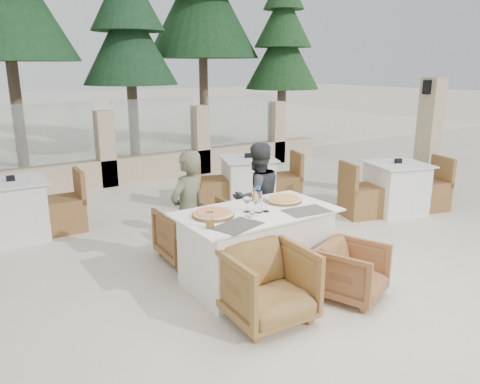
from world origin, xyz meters
TOP-DOWN VIEW (x-y plane):
  - ground at (0.00, 0.00)m, footprint 80.00×80.00m
  - sand_patch at (0.00, 14.00)m, footprint 30.00×16.00m
  - perimeter_wall_far at (0.00, 4.80)m, footprint 10.00×0.34m
  - lantern_pillar at (4.20, 1.00)m, footprint 0.34×0.34m
  - pine_mid_left at (-1.00, 7.50)m, footprint 2.86×2.86m
  - pine_centre at (1.50, 7.20)m, footprint 2.20×2.20m
  - pine_mid_right at (3.80, 7.80)m, footprint 2.99×2.99m
  - pine_far_right at (5.50, 6.50)m, footprint 1.98×1.98m
  - dining_table at (-0.06, -0.04)m, footprint 1.60×0.90m
  - placemat_near_left at (-0.47, -0.31)m, footprint 0.52×0.42m
  - placemat_near_right at (0.36, -0.32)m, footprint 0.48×0.35m
  - pizza_left at (-0.51, 0.05)m, footprint 0.44×0.44m
  - pizza_right at (0.37, 0.06)m, footprint 0.45×0.45m
  - water_bottle at (-0.08, -0.09)m, footprint 0.09×0.09m
  - wine_glass_centre at (-0.16, -0.01)m, footprint 0.08×0.08m
  - wine_glass_near at (0.01, -0.11)m, footprint 0.10×0.10m
  - beer_glass_left at (-0.70, -0.22)m, footprint 0.09×0.09m
  - beer_glass_right at (0.14, 0.27)m, footprint 0.09×0.09m
  - olive_dish at (-0.22, -0.19)m, footprint 0.12×0.12m
  - armchair_far_left at (-0.35, 0.90)m, footprint 0.67×0.69m
  - armchair_far_right at (0.45, 0.70)m, footprint 0.74×0.76m
  - armchair_near_left at (-0.42, -0.70)m, footprint 0.75×0.77m
  - armchair_near_right at (0.51, -0.83)m, footprint 0.75×0.76m
  - diner_left at (-0.49, 0.62)m, footprint 0.56×0.46m
  - diner_right at (0.49, 0.70)m, footprint 0.68×0.55m
  - bg_table_a at (-1.90, 2.73)m, footprint 1.68×0.90m
  - bg_table_b at (1.48, 2.33)m, footprint 1.82×1.32m
  - bg_table_c at (3.10, 0.72)m, footprint 1.80×1.25m

SIDE VIEW (x-z plane):
  - ground at x=0.00m, z-range 0.00..0.00m
  - sand_patch at x=0.00m, z-range 0.00..0.01m
  - armchair_near_right at x=0.51m, z-range 0.00..0.54m
  - armchair_far_left at x=-0.35m, z-range 0.00..0.60m
  - armchair_near_left at x=-0.42m, z-range 0.00..0.67m
  - armchair_far_right at x=0.45m, z-range 0.00..0.67m
  - dining_table at x=-0.06m, z-range 0.00..0.77m
  - bg_table_a at x=-1.90m, z-range 0.00..0.77m
  - bg_table_b at x=1.48m, z-range 0.00..0.77m
  - bg_table_c at x=3.10m, z-range 0.00..0.77m
  - diner_right at x=0.49m, z-range 0.00..1.31m
  - diner_left at x=-0.49m, z-range 0.00..1.33m
  - placemat_near_left at x=-0.47m, z-range 0.77..0.77m
  - placemat_near_right at x=0.36m, z-range 0.77..0.77m
  - olive_dish at x=-0.22m, z-range 0.77..0.81m
  - pizza_right at x=0.37m, z-range 0.77..0.82m
  - pizza_left at x=-0.51m, z-range 0.77..0.82m
  - perimeter_wall_far at x=0.00m, z-range 0.00..1.60m
  - beer_glass_right at x=0.14m, z-range 0.77..0.91m
  - beer_glass_left at x=-0.70m, z-range 0.77..0.92m
  - wine_glass_centre at x=-0.16m, z-range 0.77..0.95m
  - wine_glass_near at x=0.01m, z-range 0.77..0.95m
  - water_bottle at x=-0.08m, z-range 0.77..1.04m
  - lantern_pillar at x=4.20m, z-range 0.00..2.00m
  - pine_far_right at x=5.50m, z-range 0.00..4.50m
  - pine_centre at x=1.50m, z-range 0.00..5.00m
  - pine_mid_left at x=-1.00m, z-range 0.00..6.50m
  - pine_mid_right at x=3.80m, z-range 0.00..6.80m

